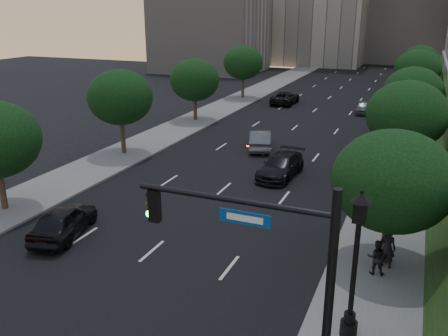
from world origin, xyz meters
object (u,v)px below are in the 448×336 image
at_px(street_lamp, 354,273).
at_px(pedestrian_c, 364,201).
at_px(pedestrian_b, 376,257).
at_px(sedan_near_right, 281,166).
at_px(sedan_near_left, 64,221).
at_px(pedestrian_a, 388,248).
at_px(sedan_far_left, 285,98).
at_px(sedan_far_right, 363,107).
at_px(traffic_signal_mast, 287,301).
at_px(sedan_mid_left, 260,140).

xyz_separation_m(street_lamp, pedestrian_c, (-0.84, 10.74, -1.65)).
distance_m(pedestrian_b, pedestrian_c, 6.28).
bearing_deg(sedan_near_right, sedan_near_left, -116.89).
bearing_deg(pedestrian_c, pedestrian_a, 113.31).
bearing_deg(sedan_near_right, pedestrian_a, -48.89).
relative_size(street_lamp, sedan_near_right, 1.07).
bearing_deg(pedestrian_b, street_lamp, 76.30).
xyz_separation_m(sedan_far_left, sedan_near_right, (6.89, -25.78, 0.00)).
distance_m(sedan_far_right, pedestrian_c, 28.86).
height_order(street_lamp, pedestrian_a, street_lamp).
height_order(sedan_far_left, pedestrian_b, pedestrian_b).
bearing_deg(traffic_signal_mast, sedan_near_left, 153.93).
bearing_deg(pedestrian_a, street_lamp, 93.61).
height_order(pedestrian_a, pedestrian_b, pedestrian_a).
distance_m(sedan_near_right, sedan_far_right, 23.97).
relative_size(street_lamp, sedan_near_left, 1.18).
distance_m(traffic_signal_mast, pedestrian_c, 14.91).
bearing_deg(sedan_far_left, pedestrian_b, 111.86).
xyz_separation_m(sedan_near_left, pedestrian_c, (13.75, 8.14, 0.17)).
height_order(sedan_near_right, pedestrian_a, pedestrian_a).
bearing_deg(street_lamp, pedestrian_a, 81.35).
distance_m(sedan_far_left, sedan_far_right, 9.62).
distance_m(sedan_far_right, pedestrian_b, 35.13).
height_order(sedan_mid_left, pedestrian_b, pedestrian_b).
bearing_deg(sedan_far_right, street_lamp, -89.90).
bearing_deg(pedestrian_a, traffic_signal_mast, 89.58).
height_order(traffic_signal_mast, sedan_far_right, traffic_signal_mast).
height_order(street_lamp, sedan_mid_left, street_lamp).
height_order(sedan_far_left, pedestrian_a, pedestrian_a).
height_order(sedan_mid_left, pedestrian_c, pedestrian_c).
relative_size(traffic_signal_mast, sedan_far_left, 1.28).
bearing_deg(pedestrian_a, pedestrian_c, -60.48).
relative_size(sedan_near_left, sedan_far_right, 1.19).
height_order(sedan_near_left, pedestrian_c, pedestrian_c).
xyz_separation_m(sedan_near_left, pedestrian_b, (15.02, 1.99, 0.13)).
bearing_deg(pedestrian_a, sedan_mid_left, -42.88).
bearing_deg(pedestrian_a, sedan_far_right, -68.98).
bearing_deg(pedestrian_a, sedan_near_right, -40.32).
relative_size(sedan_far_left, sedan_far_right, 1.36).
bearing_deg(sedan_mid_left, pedestrian_b, 105.38).
relative_size(street_lamp, sedan_mid_left, 1.17).
xyz_separation_m(traffic_signal_mast, sedan_far_left, (-12.56, 45.24, -2.91)).
bearing_deg(pedestrian_b, sedan_near_left, -0.85).
bearing_deg(sedan_near_right, traffic_signal_mast, -70.06).
height_order(traffic_signal_mast, sedan_mid_left, traffic_signal_mast).
height_order(sedan_mid_left, sedan_near_right, sedan_mid_left).
xyz_separation_m(pedestrian_a, pedestrian_b, (-0.39, -0.80, -0.13)).
bearing_deg(sedan_near_right, pedestrian_c, -34.48).
relative_size(sedan_mid_left, pedestrian_a, 2.59).
relative_size(traffic_signal_mast, pedestrian_c, 4.19).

